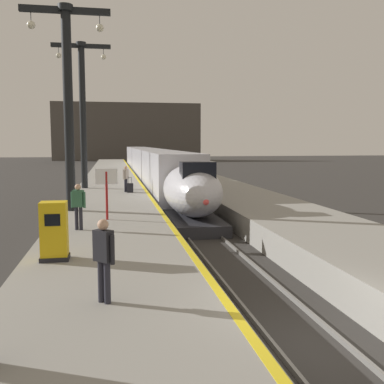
# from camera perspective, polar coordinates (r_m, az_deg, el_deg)

# --- Properties ---
(ground_plane) EXTENTS (260.00, 260.00, 0.00)m
(ground_plane) POSITION_cam_1_polar(r_m,az_deg,el_deg) (9.95, 15.20, -19.00)
(ground_plane) COLOR #33302D
(platform_left) EXTENTS (4.80, 110.00, 1.05)m
(platform_left) POSITION_cam_1_polar(r_m,az_deg,el_deg) (33.04, -10.34, -0.19)
(platform_left) COLOR gray
(platform_left) RESTS_ON ground
(platform_right) EXTENTS (4.80, 110.00, 1.05)m
(platform_right) POSITION_cam_1_polar(r_m,az_deg,el_deg) (34.00, 3.44, 0.08)
(platform_right) COLOR gray
(platform_right) RESTS_ON ground
(platform_left_safety_stripe) EXTENTS (0.20, 107.80, 0.01)m
(platform_left_safety_stripe) POSITION_cam_1_polar(r_m,az_deg,el_deg) (33.06, -6.41, 0.80)
(platform_left_safety_stripe) COLOR yellow
(platform_left_safety_stripe) RESTS_ON platform_left
(rail_main_left) EXTENTS (0.08, 110.00, 0.12)m
(rail_main_left) POSITION_cam_1_polar(r_m,az_deg,el_deg) (35.97, -5.06, -0.33)
(rail_main_left) COLOR slate
(rail_main_left) RESTS_ON ground
(rail_main_right) EXTENTS (0.08, 110.00, 0.12)m
(rail_main_right) POSITION_cam_1_polar(r_m,az_deg,el_deg) (36.14, -2.70, -0.28)
(rail_main_right) COLOR slate
(rail_main_right) RESTS_ON ground
(highspeed_train_main) EXTENTS (2.92, 56.99, 3.60)m
(highspeed_train_main) POSITION_cam_1_polar(r_m,az_deg,el_deg) (46.50, -5.37, 3.52)
(highspeed_train_main) COLOR silver
(highspeed_train_main) RESTS_ON ground
(station_column_mid) EXTENTS (4.00, 0.68, 9.37)m
(station_column_mid) POSITION_cam_1_polar(r_m,az_deg,el_deg) (21.58, -15.72, 12.62)
(station_column_mid) COLOR black
(station_column_mid) RESTS_ON platform_left
(station_column_far) EXTENTS (4.00, 0.68, 10.04)m
(station_column_far) POSITION_cam_1_polar(r_m,az_deg,el_deg) (32.22, -13.93, 11.15)
(station_column_far) COLOR black
(station_column_far) RESTS_ON platform_left
(passenger_near_edge) EXTENTS (0.39, 0.50, 1.69)m
(passenger_near_edge) POSITION_cam_1_polar(r_m,az_deg,el_deg) (29.02, -8.53, 1.95)
(passenger_near_edge) COLOR #23232D
(passenger_near_edge) RESTS_ON platform_left
(passenger_mid_platform) EXTENTS (0.44, 0.42, 1.69)m
(passenger_mid_platform) POSITION_cam_1_polar(r_m,az_deg,el_deg) (8.98, -11.33, -7.86)
(passenger_mid_platform) COLOR #23232D
(passenger_mid_platform) RESTS_ON platform_left
(passenger_far_waiting) EXTENTS (0.54, 0.34, 1.69)m
(passenger_far_waiting) POSITION_cam_1_polar(r_m,az_deg,el_deg) (16.64, -14.45, -1.40)
(passenger_far_waiting) COLOR #23232D
(passenger_far_waiting) RESTS_ON platform_left
(rolling_suitcase) EXTENTS (0.40, 0.22, 0.98)m
(rolling_suitcase) POSITION_cam_1_polar(r_m,az_deg,el_deg) (28.70, -7.99, 0.54)
(rolling_suitcase) COLOR black
(rolling_suitcase) RESTS_ON platform_left
(ticket_machine_yellow) EXTENTS (0.76, 0.62, 1.60)m
(ticket_machine_yellow) POSITION_cam_1_polar(r_m,az_deg,el_deg) (12.59, -17.34, -5.09)
(ticket_machine_yellow) COLOR yellow
(ticket_machine_yellow) RESTS_ON platform_left
(departure_info_board) EXTENTS (0.90, 0.10, 2.12)m
(departure_info_board) POSITION_cam_1_polar(r_m,az_deg,el_deg) (18.58, -10.97, 1.08)
(departure_info_board) COLOR maroon
(departure_info_board) RESTS_ON platform_left
(terminus_back_wall) EXTENTS (36.00, 2.00, 14.00)m
(terminus_back_wall) POSITION_cam_1_polar(r_m,az_deg,el_deg) (110.19, -8.28, 7.72)
(terminus_back_wall) COLOR #4C4742
(terminus_back_wall) RESTS_ON ground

